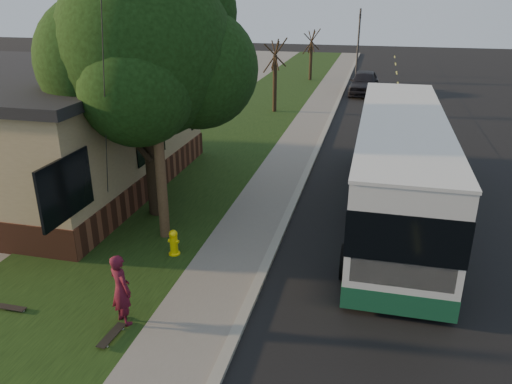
% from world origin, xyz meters
% --- Properties ---
extents(ground, '(120.00, 120.00, 0.00)m').
position_xyz_m(ground, '(0.00, 0.00, 0.00)').
color(ground, black).
rests_on(ground, ground).
extents(road, '(8.00, 80.00, 0.01)m').
position_xyz_m(road, '(4.00, 10.00, 0.01)').
color(road, black).
rests_on(road, ground).
extents(curb, '(0.25, 80.00, 0.12)m').
position_xyz_m(curb, '(0.00, 10.00, 0.06)').
color(curb, gray).
rests_on(curb, ground).
extents(sidewalk, '(2.00, 80.00, 0.08)m').
position_xyz_m(sidewalk, '(-1.00, 10.00, 0.04)').
color(sidewalk, slate).
rests_on(sidewalk, ground).
extents(grass_verge, '(5.00, 80.00, 0.07)m').
position_xyz_m(grass_verge, '(-4.50, 10.00, 0.04)').
color(grass_verge, black).
rests_on(grass_verge, ground).
extents(building_lot, '(15.00, 80.00, 0.04)m').
position_xyz_m(building_lot, '(-14.50, 10.00, 0.02)').
color(building_lot, slate).
rests_on(building_lot, ground).
extents(fire_hydrant, '(0.32, 0.32, 0.74)m').
position_xyz_m(fire_hydrant, '(-2.60, 0.00, 0.43)').
color(fire_hydrant, yellow).
rests_on(fire_hydrant, grass_verge).
extents(utility_pole, '(2.86, 3.21, 9.07)m').
position_xyz_m(utility_pole, '(-3.31, 0.99, 4.63)').
color(utility_pole, '#473321').
rests_on(utility_pole, ground).
extents(leafy_tree, '(6.30, 6.00, 7.80)m').
position_xyz_m(leafy_tree, '(-4.17, 2.65, 5.17)').
color(leafy_tree, black).
rests_on(leafy_tree, grass_verge).
extents(bare_tree_near, '(1.38, 1.21, 4.31)m').
position_xyz_m(bare_tree_near, '(-3.50, 18.00, 2.15)').
color(bare_tree_near, black).
rests_on(bare_tree_near, grass_verge).
extents(bare_tree_far, '(1.38, 1.21, 4.03)m').
position_xyz_m(bare_tree_far, '(-3.00, 30.00, 2.00)').
color(bare_tree_far, black).
rests_on(bare_tree_far, grass_verge).
extents(traffic_signal, '(0.18, 0.22, 5.50)m').
position_xyz_m(traffic_signal, '(0.50, 34.00, 3.16)').
color(traffic_signal, '#2D2D30').
rests_on(traffic_signal, ground).
extents(transit_bus, '(2.78, 12.06, 3.26)m').
position_xyz_m(transit_bus, '(3.34, 4.38, 1.74)').
color(transit_bus, silver).
rests_on(transit_bus, ground).
extents(skateboarder, '(0.72, 0.65, 1.66)m').
position_xyz_m(skateboarder, '(-2.50, -3.11, 0.90)').
color(skateboarder, '#4C0F21').
rests_on(skateboarder, grass_verge).
extents(skateboard_main, '(0.27, 0.86, 0.08)m').
position_xyz_m(skateboard_main, '(-2.50, -3.68, 0.13)').
color(skateboard_main, black).
rests_on(skateboard_main, grass_verge).
extents(skateboard_spare, '(0.71, 0.18, 0.07)m').
position_xyz_m(skateboard_spare, '(-5.23, -3.32, 0.12)').
color(skateboard_spare, black).
rests_on(skateboard_spare, grass_verge).
extents(dumpster, '(1.64, 1.42, 1.26)m').
position_xyz_m(dumpster, '(-8.14, 9.24, 0.67)').
color(dumpster, black).
rests_on(dumpster, building_lot).
extents(distant_car, '(2.05, 4.84, 1.63)m').
position_xyz_m(distant_car, '(1.50, 25.27, 0.82)').
color(distant_car, black).
rests_on(distant_car, ground).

